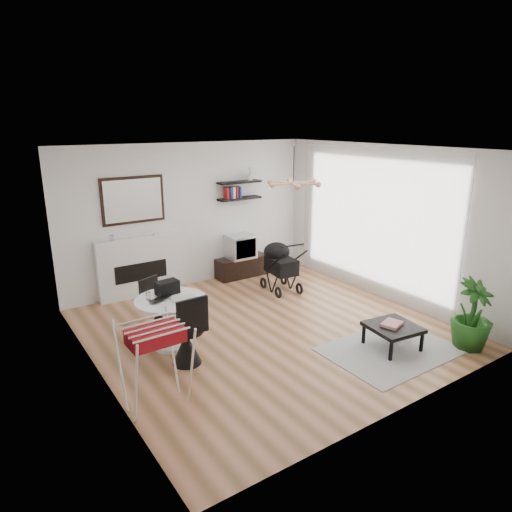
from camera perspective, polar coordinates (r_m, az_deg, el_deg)
floor at (r=7.11m, az=1.34°, el=-9.05°), size 5.00×5.00×0.00m
ceiling at (r=6.42m, az=1.51°, el=13.22°), size 5.00×5.00×0.00m
wall_back at (r=8.74m, az=-8.14°, el=5.04°), size 5.00×0.00×5.00m
wall_left at (r=5.63m, az=-19.82°, el=-2.28°), size 0.00×5.00×5.00m
wall_right at (r=8.30m, az=15.67°, el=3.97°), size 0.00×5.00×5.00m
sheer_curtain at (r=8.36m, az=14.19°, el=4.16°), size 0.04×3.60×2.60m
fireplace at (r=8.43m, az=-14.44°, el=-0.43°), size 1.50×0.17×2.16m
shelf_lower at (r=9.06m, az=-2.07°, el=7.21°), size 0.90×0.25×0.04m
shelf_upper at (r=9.02m, az=-2.09°, el=9.21°), size 0.90×0.25×0.04m
pendant_lamp at (r=7.13m, az=4.70°, el=9.07°), size 0.90×0.90×0.10m
tv_console at (r=9.34m, az=-1.75°, el=-1.33°), size 1.09×0.38×0.41m
crt_tv at (r=9.18m, az=-2.01°, el=1.23°), size 0.54×0.47×0.47m
dining_table at (r=6.51m, az=-10.53°, el=-7.27°), size 0.98×0.98×0.72m
laptop at (r=6.36m, az=-11.55°, el=-5.40°), size 0.40×0.35×0.03m
black_bag at (r=6.57m, az=-11.05°, el=-3.87°), size 0.33×0.22×0.19m
newspaper at (r=6.35m, az=-8.81°, el=-5.37°), size 0.36×0.30×0.01m
drinking_glass at (r=6.43m, az=-13.30°, el=-4.88°), size 0.07×0.07×0.11m
chair_far at (r=7.08m, az=-12.16°, el=-7.23°), size 0.44×0.45×0.83m
chair_near at (r=6.09m, az=-8.61°, el=-10.62°), size 0.47×0.47×0.98m
drying_rack at (r=5.22m, az=-12.44°, el=-13.09°), size 0.68×0.63×1.00m
stroller at (r=8.54m, az=3.00°, el=-1.49°), size 0.59×0.85×1.00m
rug at (r=6.75m, az=16.43°, el=-11.19°), size 1.79×1.29×0.01m
coffee_table at (r=6.70m, az=16.77°, el=-8.60°), size 0.72×0.72×0.33m
magazines at (r=6.67m, az=16.63°, el=-8.14°), size 0.34×0.30×0.04m
potted_plant at (r=7.03m, az=25.43°, el=-6.63°), size 0.56×0.56×1.00m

